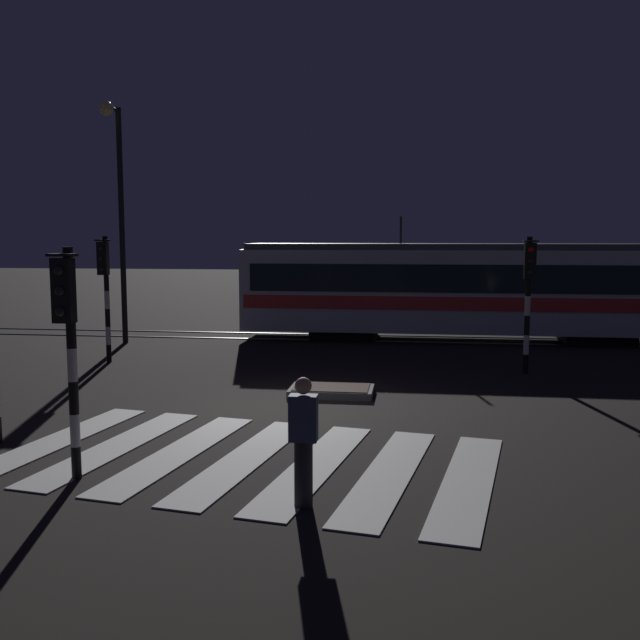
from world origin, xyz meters
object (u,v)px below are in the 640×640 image
Objects in this scene: traffic_light_corner_far_left at (105,280)px; traffic_light_kerb_mid_left at (68,328)px; tram at (468,289)px; traffic_light_corner_far_right at (529,284)px; pedestrian_waiting_at_kerb at (303,441)px; street_lamp_trackside_left at (118,196)px.

traffic_light_kerb_mid_left is (3.64, -9.27, -0.10)m from traffic_light_corner_far_left.
tram is at bearing 29.41° from traffic_light_corner_far_left.
pedestrian_waiting_at_kerb is (-4.20, -9.67, -1.42)m from traffic_light_corner_far_right.
street_lamp_trackside_left is 4.44× the size of pedestrian_waiting_at_kerb.
traffic_light_corner_far_left is at bearing 179.28° from traffic_light_corner_far_right.
traffic_light_kerb_mid_left is at bearing -69.85° from street_lamp_trackside_left.
traffic_light_kerb_mid_left is at bearing -113.55° from tram.
traffic_light_corner_far_right reaches higher than traffic_light_kerb_mid_left.
street_lamp_trackside_left is 11.83m from tram.
traffic_light_corner_far_left is 12.18m from pedestrian_waiting_at_kerb.
pedestrian_waiting_at_kerb is at bearing -101.31° from tram.
traffic_light_kerb_mid_left reaches higher than pedestrian_waiting_at_kerb.
traffic_light_kerb_mid_left is 0.22× the size of tram.
street_lamp_trackside_left is 15.96m from pedestrian_waiting_at_kerb.
tram is (11.19, 2.35, -3.03)m from street_lamp_trackside_left.
traffic_light_corner_far_left is 4.31m from street_lamp_trackside_left.
tram reaches higher than pedestrian_waiting_at_kerb.
traffic_light_corner_far_left reaches higher than traffic_light_kerb_mid_left.
street_lamp_trackside_left reaches higher than traffic_light_corner_far_right.
traffic_light_corner_far_right is at bearing 66.54° from pedestrian_waiting_at_kerb.
traffic_light_corner_far_right is 11.90m from traffic_light_kerb_mid_left.
traffic_light_corner_far_left is at bearing -150.59° from tram.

